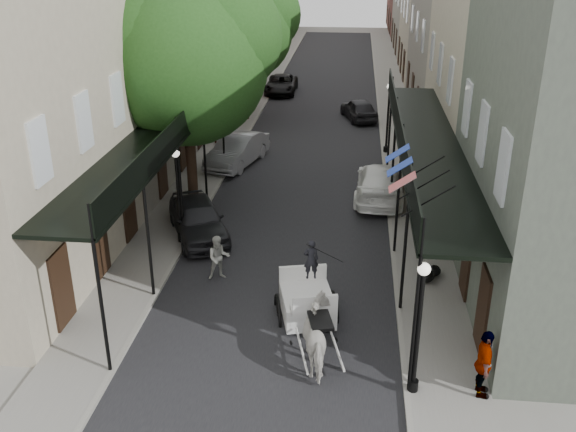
% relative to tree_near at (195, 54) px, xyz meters
% --- Properties ---
extents(ground, '(140.00, 140.00, 0.00)m').
position_rel_tree_near_xyz_m(ground, '(4.20, -10.18, -6.49)').
color(ground, gray).
rests_on(ground, ground).
extents(road, '(8.00, 90.00, 0.01)m').
position_rel_tree_near_xyz_m(road, '(4.20, 9.82, -6.48)').
color(road, black).
rests_on(road, ground).
extents(sidewalk_left, '(2.20, 90.00, 0.12)m').
position_rel_tree_near_xyz_m(sidewalk_left, '(-0.80, 9.82, -6.43)').
color(sidewalk_left, gray).
rests_on(sidewalk_left, ground).
extents(sidewalk_right, '(2.20, 90.00, 0.12)m').
position_rel_tree_near_xyz_m(sidewalk_right, '(9.20, 9.82, -6.43)').
color(sidewalk_right, gray).
rests_on(sidewalk_right, ground).
extents(building_row_left, '(5.00, 80.00, 10.50)m').
position_rel_tree_near_xyz_m(building_row_left, '(-4.40, 19.82, -1.24)').
color(building_row_left, '#B3A88F').
rests_on(building_row_left, ground).
extents(building_row_right, '(5.00, 80.00, 10.50)m').
position_rel_tree_near_xyz_m(building_row_right, '(12.80, 19.82, -1.24)').
color(building_row_right, gray).
rests_on(building_row_right, ground).
extents(gallery_left, '(2.20, 18.05, 4.88)m').
position_rel_tree_near_xyz_m(gallery_left, '(-0.59, -3.20, -2.44)').
color(gallery_left, black).
rests_on(gallery_left, sidewalk_left).
extents(gallery_right, '(2.20, 18.05, 4.88)m').
position_rel_tree_near_xyz_m(gallery_right, '(8.99, -3.20, -2.44)').
color(gallery_right, black).
rests_on(gallery_right, sidewalk_right).
extents(tree_near, '(7.31, 6.80, 9.63)m').
position_rel_tree_near_xyz_m(tree_near, '(0.00, 0.00, 0.00)').
color(tree_near, '#382619').
rests_on(tree_near, sidewalk_left).
extents(tree_far, '(6.45, 6.00, 8.61)m').
position_rel_tree_near_xyz_m(tree_far, '(-0.05, 14.00, -0.65)').
color(tree_far, '#382619').
rests_on(tree_far, sidewalk_left).
extents(lamppost_right_near, '(0.32, 0.32, 3.71)m').
position_rel_tree_near_xyz_m(lamppost_right_near, '(8.30, -12.18, -4.44)').
color(lamppost_right_near, black).
rests_on(lamppost_right_near, sidewalk_right).
extents(lamppost_left, '(0.32, 0.32, 3.71)m').
position_rel_tree_near_xyz_m(lamppost_left, '(0.10, -4.18, -4.44)').
color(lamppost_left, black).
rests_on(lamppost_left, sidewalk_left).
extents(lamppost_right_far, '(0.32, 0.32, 3.71)m').
position_rel_tree_near_xyz_m(lamppost_right_far, '(8.30, 7.82, -4.44)').
color(lamppost_right_far, black).
rests_on(lamppost_right_far, sidewalk_right).
extents(horse, '(1.43, 2.28, 1.79)m').
position_rel_tree_near_xyz_m(horse, '(5.84, -11.18, -5.59)').
color(horse, silver).
rests_on(horse, ground).
extents(carriage, '(2.20, 2.90, 2.99)m').
position_rel_tree_near_xyz_m(carriage, '(5.20, -8.47, -5.33)').
color(carriage, black).
rests_on(carriage, ground).
extents(pedestrian_walking, '(0.93, 0.82, 1.59)m').
position_rel_tree_near_xyz_m(pedestrian_walking, '(2.08, -6.68, -5.69)').
color(pedestrian_walking, '#ACAEA4').
rests_on(pedestrian_walking, ground).
extents(pedestrian_sidewalk_left, '(1.21, 0.86, 1.70)m').
position_rel_tree_near_xyz_m(pedestrian_sidewalk_left, '(-1.15, 8.53, -5.52)').
color(pedestrian_sidewalk_left, gray).
rests_on(pedestrian_sidewalk_left, sidewalk_left).
extents(pedestrian_sidewalk_right, '(0.55, 1.14, 1.89)m').
position_rel_tree_near_xyz_m(pedestrian_sidewalk_right, '(10.00, -12.18, -5.42)').
color(pedestrian_sidewalk_right, gray).
rests_on(pedestrian_sidewalk_right, sidewalk_right).
extents(car_left_near, '(3.55, 4.90, 1.55)m').
position_rel_tree_near_xyz_m(car_left_near, '(0.60, -3.47, -5.71)').
color(car_left_near, black).
rests_on(car_left_near, ground).
extents(car_left_mid, '(2.83, 5.05, 1.58)m').
position_rel_tree_near_xyz_m(car_left_mid, '(0.60, 5.23, -5.70)').
color(car_left_mid, '#95959A').
rests_on(car_left_mid, ground).
extents(car_left_far, '(2.23, 4.78, 1.32)m').
position_rel_tree_near_xyz_m(car_left_far, '(0.98, 21.73, -5.83)').
color(car_left_far, black).
rests_on(car_left_far, ground).
extents(car_right_near, '(2.48, 5.41, 1.53)m').
position_rel_tree_near_xyz_m(car_right_near, '(7.80, 1.32, -5.72)').
color(car_right_near, white).
rests_on(car_right_near, ground).
extents(car_right_far, '(2.72, 4.33, 1.37)m').
position_rel_tree_near_xyz_m(car_right_far, '(6.80, 14.75, -5.80)').
color(car_right_far, black).
rests_on(car_right_far, ground).
extents(trash_bags, '(0.82, 0.97, 0.47)m').
position_rel_tree_near_xyz_m(trash_bags, '(9.27, -6.22, -6.15)').
color(trash_bags, black).
rests_on(trash_bags, sidewalk_right).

